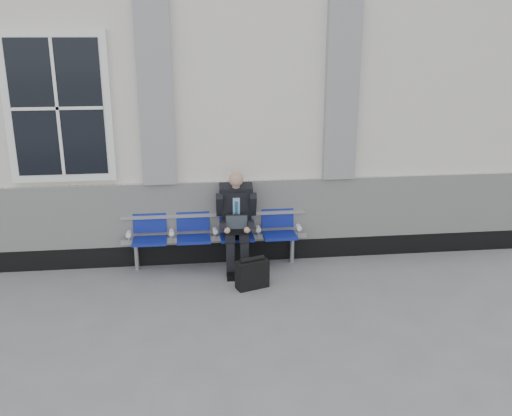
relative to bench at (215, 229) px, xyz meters
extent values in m
plane|color=slate|center=(-2.33, -1.32, -0.55)|extent=(70.00, 70.00, 0.00)
cube|color=silver|center=(-2.33, 2.18, 1.55)|extent=(14.00, 4.00, 4.20)
cube|color=black|center=(-2.33, 0.15, -0.40)|extent=(14.00, 0.10, 0.30)
cube|color=silver|center=(-2.33, 0.14, 0.20)|extent=(14.00, 0.08, 0.90)
cube|color=gray|center=(-0.73, 0.12, 1.85)|extent=(0.45, 0.14, 2.40)
cube|color=gray|center=(1.77, 0.12, 1.85)|extent=(0.45, 0.14, 2.40)
cube|color=white|center=(-1.98, 0.14, 1.70)|extent=(1.35, 0.10, 1.95)
cube|color=black|center=(-1.98, 0.09, 1.70)|extent=(1.15, 0.02, 1.75)
cube|color=#9EA0A3|center=(0.00, -0.02, -0.13)|extent=(2.60, 0.07, 0.07)
cube|color=#9EA0A3|center=(0.00, 0.10, 0.18)|extent=(2.60, 0.05, 0.05)
cylinder|color=#9EA0A3|center=(-1.10, -0.02, -0.36)|extent=(0.06, 0.06, 0.39)
cylinder|color=#9EA0A3|center=(1.10, -0.02, -0.36)|extent=(0.06, 0.06, 0.39)
cube|color=navy|center=(-0.90, -0.10, -0.10)|extent=(0.46, 0.42, 0.07)
cube|color=navy|center=(-0.90, 0.11, 0.16)|extent=(0.46, 0.10, 0.40)
cube|color=navy|center=(-0.30, -0.10, -0.10)|extent=(0.46, 0.42, 0.07)
cube|color=navy|center=(-0.30, 0.11, 0.16)|extent=(0.46, 0.10, 0.40)
cube|color=navy|center=(0.30, -0.10, -0.10)|extent=(0.46, 0.42, 0.07)
cube|color=navy|center=(0.30, 0.11, 0.16)|extent=(0.46, 0.10, 0.40)
cube|color=navy|center=(0.90, -0.10, -0.10)|extent=(0.46, 0.42, 0.07)
cube|color=navy|center=(0.90, 0.11, 0.16)|extent=(0.46, 0.10, 0.40)
cylinder|color=white|center=(-1.18, -0.07, 0.00)|extent=(0.07, 0.12, 0.07)
cylinder|color=white|center=(-0.60, -0.07, 0.00)|extent=(0.07, 0.12, 0.07)
cylinder|color=white|center=(0.00, -0.07, 0.00)|extent=(0.07, 0.12, 0.07)
cylinder|color=white|center=(0.60, -0.07, 0.00)|extent=(0.07, 0.12, 0.07)
cylinder|color=white|center=(1.18, -0.07, 0.00)|extent=(0.07, 0.12, 0.07)
cube|color=black|center=(0.18, -0.45, -0.51)|extent=(0.12, 0.25, 0.09)
cube|color=black|center=(0.37, -0.46, -0.51)|extent=(0.12, 0.25, 0.09)
cube|color=black|center=(0.18, -0.40, -0.31)|extent=(0.12, 0.13, 0.47)
cube|color=black|center=(0.37, -0.41, -0.31)|extent=(0.12, 0.13, 0.47)
cube|color=black|center=(0.20, -0.19, -0.02)|extent=(0.16, 0.43, 0.13)
cube|color=black|center=(0.39, -0.20, -0.02)|extent=(0.16, 0.43, 0.13)
cube|color=black|center=(0.30, 0.00, 0.30)|extent=(0.42, 0.34, 0.60)
cube|color=#A2C0D6|center=(0.29, -0.12, 0.32)|extent=(0.10, 0.10, 0.34)
cube|color=#22649F|center=(0.29, -0.13, 0.30)|extent=(0.05, 0.08, 0.28)
cube|color=black|center=(0.30, -0.03, 0.58)|extent=(0.47, 0.25, 0.14)
cylinder|color=tan|center=(0.30, -0.08, 0.65)|extent=(0.10, 0.10, 0.09)
sphere|color=tan|center=(0.29, -0.14, 0.74)|extent=(0.20, 0.20, 0.20)
cube|color=black|center=(0.07, -0.09, 0.37)|extent=(0.11, 0.27, 0.35)
cube|color=black|center=(0.52, -0.11, 0.37)|extent=(0.11, 0.27, 0.35)
cube|color=black|center=(0.10, -0.26, 0.15)|extent=(0.10, 0.30, 0.13)
cube|color=black|center=(0.48, -0.28, 0.15)|extent=(0.10, 0.30, 0.13)
sphere|color=tan|center=(0.15, -0.39, 0.11)|extent=(0.09, 0.09, 0.09)
sphere|color=tan|center=(0.41, -0.41, 0.11)|extent=(0.09, 0.09, 0.09)
cube|color=black|center=(0.28, -0.33, 0.06)|extent=(0.33, 0.24, 0.02)
cube|color=black|center=(0.29, -0.22, 0.16)|extent=(0.32, 0.10, 0.20)
cube|color=black|center=(0.29, -0.22, 0.16)|extent=(0.29, 0.08, 0.17)
cube|color=black|center=(0.43, -0.79, -0.36)|extent=(0.45, 0.30, 0.37)
cylinder|color=black|center=(0.43, -0.79, -0.15)|extent=(0.33, 0.17, 0.07)
camera|label=1|loc=(-0.33, -7.53, 2.68)|focal=40.00mm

